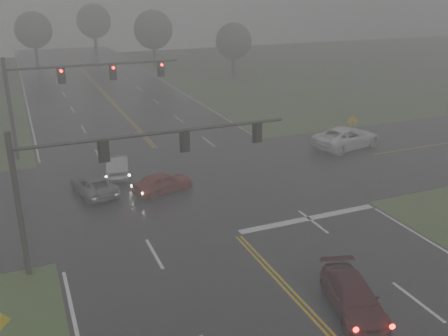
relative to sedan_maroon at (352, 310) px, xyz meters
name	(u,v)px	position (x,y,z in m)	size (l,w,h in m)	color
main_road	(199,195)	(-1.65, 13.40, 0.00)	(18.00, 160.00, 0.02)	black
cross_street	(188,183)	(-1.65, 15.40, 0.00)	(120.00, 14.00, 0.02)	black
stop_bar	(309,219)	(2.85, 7.80, 0.00)	(8.50, 0.50, 0.01)	silver
sedan_maroon	(352,310)	(0.00, 0.00, 0.00)	(1.77, 4.35, 1.26)	#3C0A10
sedan_red	(163,192)	(-3.59, 14.58, 0.00)	(1.54, 3.83, 1.31)	maroon
sedan_silver	(118,175)	(-5.62, 18.69, 0.00)	(1.43, 4.11, 1.36)	#96989D
car_grey	(95,194)	(-7.63, 16.04, 0.00)	(2.02, 4.38, 1.22)	#5C5E63
pickup_white	(346,147)	(12.49, 17.74, 0.00)	(2.74, 5.94, 1.65)	white
signal_gantry_near	(109,164)	(-7.85, 7.96, 4.73)	(12.87, 0.29, 6.69)	black
signal_gantry_far	(64,85)	(-7.95, 24.88, 5.27)	(12.78, 0.38, 7.53)	black
sign_diamond_east	(352,125)	(13.26, 18.18, 1.68)	(1.01, 0.30, 2.49)	black
tree_ne_a	(153,30)	(9.17, 62.90, 5.69)	(5.89, 5.89, 8.65)	#332721
tree_n_mid	(33,30)	(-7.54, 72.08, 5.46)	(5.65, 5.65, 8.30)	#332721
tree_e_near	(234,41)	(17.32, 51.02, 4.82)	(5.00, 5.00, 7.34)	#332721
tree_n_far	(94,21)	(3.34, 82.06, 5.89)	(6.11, 6.11, 8.97)	#332721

